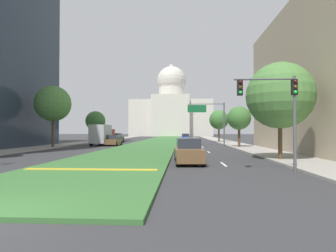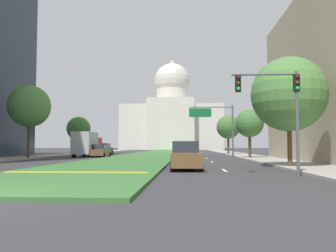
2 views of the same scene
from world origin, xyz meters
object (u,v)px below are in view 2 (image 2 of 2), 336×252
Objects in this scene: sedan_lead_stopped at (185,156)px; sedan_distant at (105,150)px; street_tree_right_near at (289,94)px; street_tree_right_far at (228,127)px; sedan_midblock at (100,151)px; sedan_far_horizon at (188,149)px; street_tree_left_mid at (29,106)px; capitol_building at (172,119)px; street_tree_left_far at (79,129)px; overhead_guide_sign at (216,120)px; street_tree_right_mid at (250,124)px; traffic_light_near_right at (280,99)px; box_truck_delivery at (87,144)px.

sedan_lead_stopped is 1.07× the size of sedan_distant.
street_tree_right_near is 32.72m from street_tree_right_far.
sedan_midblock is 0.93× the size of sedan_far_horizon.
street_tree_left_mid is (-24.35, 13.58, 0.91)m from street_tree_right_near.
sedan_distant is at bearing -96.26° from capitol_building.
sedan_lead_stopped is (17.39, -15.41, -5.02)m from street_tree_left_mid.
sedan_distant is (4.73, -1.53, -3.37)m from street_tree_left_far.
overhead_guide_sign is 5.38m from street_tree_right_mid.
traffic_light_near_right reaches higher than sedan_distant.
street_tree_right_far reaches higher than street_tree_left_far.
sedan_distant is (4.46, 16.47, -5.00)m from street_tree_left_mid.
sedan_lead_stopped is (-4.74, 4.22, -2.97)m from traffic_light_near_right.
street_tree_left_far is (-24.79, 15.99, 0.26)m from street_tree_right_mid.
street_tree_right_mid reaches higher than sedan_distant.
capitol_building is 5.54× the size of street_tree_right_far.
sedan_midblock is (6.67, -11.57, -3.45)m from street_tree_left_far.
street_tree_left_far is 1.47× the size of sedan_midblock.
sedan_distant is (-19.89, 30.04, -4.08)m from street_tree_right_near.
box_truck_delivery is at bearing -95.57° from capitol_building.
street_tree_left_mid reaches higher than street_tree_right_mid.
sedan_far_horizon is at bearing 43.51° from sedan_distant.
box_truck_delivery is at bearing -66.65° from street_tree_left_far.
street_tree_left_far is at bearing 90.84° from street_tree_left_mid.
street_tree_right_near is 1.21× the size of street_tree_left_far.
overhead_guide_sign is 1.02× the size of box_truck_delivery.
traffic_light_near_right is 1.15× the size of sedan_far_horizon.
overhead_guide_sign is at bearing 92.27° from traffic_light_near_right.
street_tree_right_near is 1.16× the size of box_truck_delivery.
street_tree_right_mid is 18.92m from sedan_midblock.
sedan_distant is (-20.06, 14.46, -3.11)m from street_tree_right_mid.
overhead_guide_sign reaches higher than sedan_lead_stopped.
street_tree_left_mid is 1.28× the size of box_truck_delivery.
sedan_distant is at bearing 148.11° from overhead_guide_sign.
sedan_midblock is 25.22m from sedan_far_horizon.
street_tree_right_mid reaches higher than sedan_lead_stopped.
street_tree_left_mid is 1.72× the size of sedan_lead_stopped.
street_tree_left_mid reaches higher than sedan_midblock.
street_tree_right_near reaches higher than street_tree_right_far.
capitol_building is at bearing 98.57° from street_tree_right_mid.
capitol_building is 79.85m from overhead_guide_sign.
capitol_building is 79.62m from sedan_midblock.
street_tree_right_far is (24.15, 19.14, -1.39)m from street_tree_left_mid.
sedan_lead_stopped is 44.40m from sedan_far_horizon.
capitol_building is 5.42× the size of overhead_guide_sign.
traffic_light_near_right reaches higher than sedan_lead_stopped.
street_tree_right_far is 20.19m from sedan_distant.
street_tree_left_far is 37.94m from sedan_lead_stopped.
street_tree_left_far is at bearing 147.17° from street_tree_right_mid.
street_tree_right_far is 1.51× the size of sedan_midblock.
sedan_lead_stopped is (-7.13, -17.41, -3.13)m from street_tree_right_mid.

